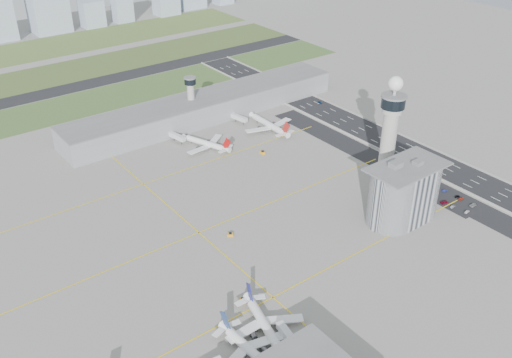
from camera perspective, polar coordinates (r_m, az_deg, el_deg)
ground at (r=289.56m, az=4.20°, el=-5.35°), size 1000.00×1000.00×0.00m
grass_strip_0 at (r=455.07m, az=-16.80°, el=7.24°), size 480.00×50.00×0.08m
grass_strip_1 at (r=522.16m, az=-19.96°, el=9.64°), size 480.00×60.00×0.08m
grass_strip_2 at (r=595.81m, az=-22.56°, el=11.58°), size 480.00×70.00×0.08m
runway at (r=487.88m, az=-18.46°, el=8.51°), size 480.00×22.00×0.10m
highway at (r=365.36m, az=18.00°, el=1.24°), size 28.00×500.00×0.10m
barrier_left at (r=354.74m, az=16.66°, el=0.67°), size 0.60×500.00×1.20m
barrier_right at (r=375.70m, az=19.29°, el=1.93°), size 0.60×500.00×1.20m
landside_road at (r=342.13m, az=16.81°, el=-0.62°), size 18.00×260.00×0.08m
parking_lot at (r=335.04m, az=18.19°, el=-1.56°), size 20.00×44.00×0.10m
taxiway_line_h_0 at (r=251.38m, az=1.69°, el=-11.75°), size 260.00×0.60×0.01m
taxiway_line_h_1 at (r=290.08m, az=-5.74°, el=-5.36°), size 260.00×0.60×0.01m
taxiway_line_h_2 at (r=335.11m, az=-11.20°, el=-0.51°), size 260.00×0.60×0.01m
taxiway_line_v at (r=290.08m, az=-5.74°, el=-5.36°), size 0.60×260.00×0.01m
control_tower at (r=322.71m, az=13.26°, el=5.04°), size 14.00×14.00×64.50m
secondary_tower at (r=403.93m, az=-6.52°, el=8.34°), size 8.60×8.60×31.90m
admin_building at (r=301.51m, az=14.57°, el=-1.30°), size 42.00×24.00×33.50m
terminal_pier at (r=411.23m, az=-5.09°, el=7.18°), size 210.00×32.00×15.80m
airplane_near_b at (r=223.40m, az=-0.39°, el=-16.55°), size 34.14×39.57×10.66m
airplane_near_c at (r=232.47m, az=1.00°, el=-14.16°), size 42.17×46.43×11.03m
airplane_far_a at (r=368.62m, az=-5.12°, el=3.92°), size 44.60×48.05×10.91m
airplane_far_b at (r=392.19m, az=1.25°, el=5.84°), size 38.83×45.24×12.35m
jet_bridge_near_2 at (r=226.57m, az=4.12°, el=-16.71°), size 5.39×14.31×5.70m
jet_bridge_far_0 at (r=383.47m, az=-8.56°, el=4.35°), size 5.39×14.31×5.70m
jet_bridge_far_1 at (r=406.93m, az=-2.41°, el=6.24°), size 5.39×14.31×5.70m
tug_1 at (r=248.81m, az=-1.36°, el=-12.01°), size 3.67×3.72×1.80m
tug_2 at (r=238.56m, az=1.04°, el=-14.23°), size 3.70×2.64×2.09m
tug_3 at (r=286.26m, az=-2.59°, el=-5.55°), size 3.73×3.46×1.79m
tug_4 at (r=368.04m, az=-2.82°, el=3.17°), size 3.62×3.32×1.74m
tug_5 at (r=361.49m, az=0.66°, el=2.69°), size 2.68×3.61×1.97m
car_lot_0 at (r=323.46m, az=20.34°, el=-3.08°), size 3.78×1.81×1.25m
car_lot_1 at (r=325.52m, az=19.08°, el=-2.61°), size 3.59×1.53×1.15m
car_lot_2 at (r=327.76m, az=18.33°, el=-2.21°), size 4.96×2.88×1.30m
car_lot_3 at (r=333.33m, az=17.25°, el=-1.44°), size 4.37×1.88×1.25m
car_lot_4 at (r=335.50m, az=16.80°, el=-1.15°), size 3.72×1.63×1.25m
car_lot_5 at (r=339.95m, az=15.58°, el=-0.52°), size 3.45×1.53×1.10m
car_lot_6 at (r=330.43m, az=20.89°, el=-2.44°), size 4.78×2.38×1.30m
car_lot_7 at (r=334.28m, az=19.84°, el=-1.84°), size 4.04×1.71×1.16m
car_lot_8 at (r=335.58m, az=19.48°, el=-1.65°), size 3.36×1.66×1.10m
car_lot_9 at (r=338.89m, az=18.37°, el=-1.10°), size 3.55×1.53×1.14m
car_lot_10 at (r=342.53m, az=17.28°, el=-0.54°), size 4.80×2.78×1.26m
car_lot_11 at (r=345.04m, az=16.59°, el=-0.19°), size 4.58×2.18×1.29m
car_hw_1 at (r=385.27m, az=13.20°, el=3.62°), size 1.92×3.92×1.24m
car_hw_2 at (r=439.00m, az=6.39°, el=7.61°), size 2.59×4.42×1.16m
car_hw_4 at (r=473.70m, az=0.05°, el=9.53°), size 2.02×3.86×1.25m
skyline_bldg_9 at (r=650.19m, az=-20.19°, el=16.32°), size 36.96×29.57×62.11m
skyline_bldg_10 at (r=659.86m, az=-16.07°, el=15.60°), size 23.01×18.41×27.75m
skyline_bldg_11 at (r=671.38m, az=-13.28°, el=16.69°), size 20.22×16.18×38.97m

